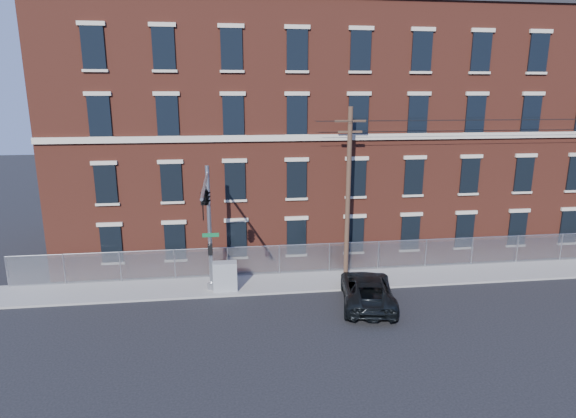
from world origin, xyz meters
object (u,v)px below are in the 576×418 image
Objects in this scene: traffic_signal_mast at (207,208)px; utility_pole_near at (348,190)px; pickup_truck at (367,290)px; utility_cabinet at (225,276)px.

traffic_signal_mast is 8.70m from utility_pole_near.
traffic_signal_mast is 1.25× the size of pickup_truck.
traffic_signal_mast is 0.70× the size of utility_pole_near.
traffic_signal_mast is at bearing -110.19° from utility_cabinet.
utility_cabinet is at bearing 69.38° from traffic_signal_mast.
utility_pole_near is 5.98m from pickup_truck.
pickup_truck is 7.82m from utility_cabinet.
utility_cabinet reaches higher than pickup_truck.
utility_pole_near reaches higher than pickup_truck.
pickup_truck is at bearing -17.96° from utility_cabinet.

